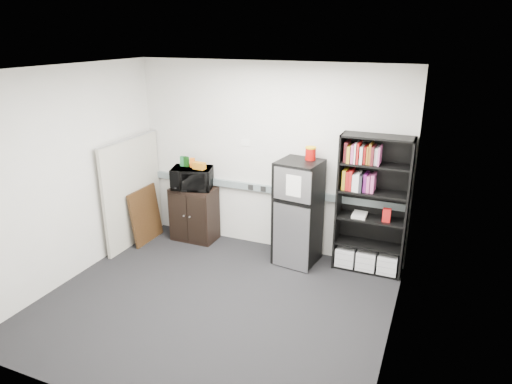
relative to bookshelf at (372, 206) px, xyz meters
The scene contains 18 objects.
floor 2.37m from the bookshelf, 134.33° to the right, with size 4.00×4.00×0.00m, color black.
wall_back 1.60m from the bookshelf, behind, with size 4.00×0.02×2.70m, color silver.
wall_right 1.69m from the bookshelf, 73.25° to the right, with size 0.02×3.50×2.70m, color silver.
wall_left 3.89m from the bookshelf, 156.08° to the right, with size 0.02×3.50×2.70m, color silver.
ceiling 2.83m from the bookshelf, 134.33° to the right, with size 4.00×3.50×0.02m, color white.
electrical_raceway 1.54m from the bookshelf, behind, with size 3.92×0.05×0.10m, color slate.
wall_note 1.99m from the bookshelf, behind, with size 0.14×0.00×0.10m, color white.
bookshelf is the anchor object (origin of this frame).
cubicle_partition 3.46m from the bookshelf, behind, with size 0.06×1.30×1.62m.
cabinet 2.69m from the bookshelf, behind, with size 0.67×0.45×0.83m.
microwave 2.64m from the bookshelf, behind, with size 0.59×0.40×0.32m, color black.
snack_box_a 2.83m from the bookshelf, behind, with size 0.07×0.05×0.15m, color #1A5B30.
snack_box_b 2.77m from the bookshelf, behind, with size 0.07×0.05×0.15m, color #0C380D.
snack_box_c 2.66m from the bookshelf, behind, with size 0.07×0.05×0.14m, color orange.
snack_bag 2.52m from the bookshelf, behind, with size 0.18×0.10×0.10m, color #C27013.
refrigerator 0.99m from the bookshelf, behind, with size 0.61×0.64×1.46m.
coffee_can 1.06m from the bookshelf, behind, with size 0.14×0.14×0.19m.
framed_poster 3.36m from the bookshelf, behind, with size 0.14×0.65×0.83m.
Camera 1 is at (2.28, -4.11, 3.06)m, focal length 32.00 mm.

